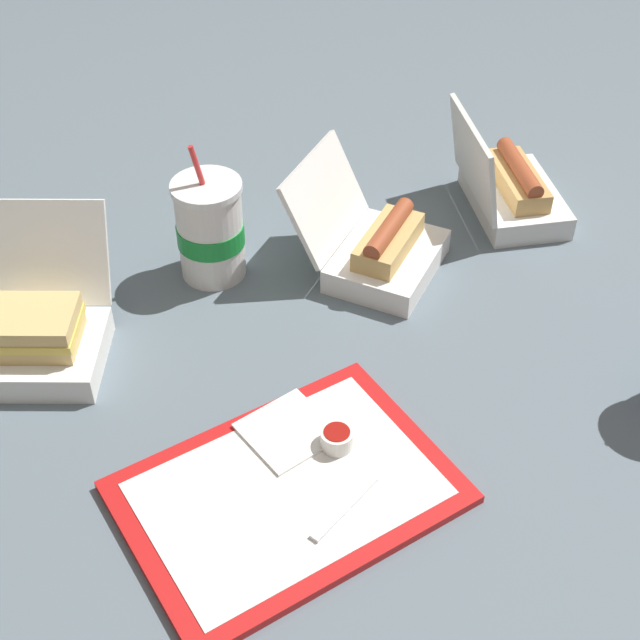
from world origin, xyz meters
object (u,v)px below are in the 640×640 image
food_tray (288,492)px  clamshell_sandwich_back (35,334)px  soda_cup_left (210,230)px  ketchup_cup (337,438)px  plastic_fork (345,507)px  clamshell_hotdog_front (510,189)px  clamshell_hotdog_right (380,248)px

food_tray → clamshell_sandwich_back: 0.41m
clamshell_sandwich_back → soda_cup_left: soda_cup_left is taller
ketchup_cup → plastic_fork: ketchup_cup is taller
clamshell_hotdog_front → soda_cup_left: 0.50m
soda_cup_left → ketchup_cup: bearing=76.5°
clamshell_hotdog_right → soda_cup_left: size_ratio=1.20×
ketchup_cup → clamshell_hotdog_front: 0.59m
clamshell_sandwich_back → ketchup_cup: bearing=117.0°
plastic_fork → clamshell_hotdog_front: (-0.61, -0.28, 0.03)m
clamshell_hotdog_front → plastic_fork: bearing=24.9°
ketchup_cup → plastic_fork: (0.05, 0.08, -0.01)m
clamshell_hotdog_front → clamshell_sandwich_back: (0.75, -0.18, 0.00)m
clamshell_sandwich_back → clamshell_hotdog_right: bearing=162.1°
clamshell_sandwich_back → clamshell_hotdog_right: (-0.48, 0.15, -0.00)m
food_tray → clamshell_hotdog_front: 0.68m
food_tray → ketchup_cup: size_ratio=10.06×
clamshell_hotdog_right → clamshell_hotdog_front: bearing=175.3°
clamshell_hotdog_front → clamshell_sandwich_back: 0.77m
food_tray → soda_cup_left: soda_cup_left is taller
food_tray → plastic_fork: bearing=115.8°
clamshell_sandwich_back → soda_cup_left: bearing=-179.6°
plastic_fork → soda_cup_left: size_ratio=0.51×
ketchup_cup → clamshell_hotdog_front: bearing=-159.6°
plastic_fork → clamshell_sandwich_back: bearing=-83.2°
clamshell_hotdog_front → clamshell_hotdog_right: (0.27, -0.02, -0.00)m
clamshell_sandwich_back → clamshell_hotdog_right: 0.51m
clamshell_sandwich_back → clamshell_hotdog_right: clamshell_sandwich_back is taller
ketchup_cup → clamshell_hotdog_front: size_ratio=0.16×
plastic_fork → clamshell_hotdog_front: size_ratio=0.43×
clamshell_hotdog_front → food_tray: bearing=18.9°
soda_cup_left → clamshell_sandwich_back: bearing=0.4°
clamshell_sandwich_back → soda_cup_left: (-0.29, -0.00, 0.03)m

